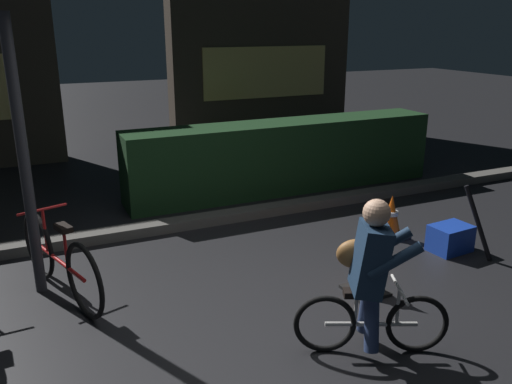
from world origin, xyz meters
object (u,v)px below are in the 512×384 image
street_post (24,162)px  traffic_cone_far (391,217)px  closed_umbrella (478,223)px  blue_crate (450,238)px  traffic_cone_near (367,266)px  parked_bike_center_left (60,260)px  cyclist (370,277)px

street_post → traffic_cone_far: 4.01m
traffic_cone_far → closed_umbrella: size_ratio=0.61×
street_post → blue_crate: bearing=-12.1°
street_post → traffic_cone_near: street_post is taller
traffic_cone_near → parked_bike_center_left: bearing=156.8°
traffic_cone_near → closed_umbrella: size_ratio=0.66×
parked_bike_center_left → closed_umbrella: (4.14, -0.97, 0.05)m
traffic_cone_far → closed_umbrella: (0.46, -0.86, 0.15)m
closed_umbrella → street_post: bearing=38.1°
parked_bike_center_left → traffic_cone_far: bearing=-109.6°
traffic_cone_near → cyclist: size_ratio=0.45×
blue_crate → closed_umbrella: size_ratio=0.52×
blue_crate → traffic_cone_near: bearing=-164.2°
traffic_cone_near → street_post: bearing=155.1°
traffic_cone_far → traffic_cone_near: bearing=-136.7°
cyclist → closed_umbrella: 2.28m
blue_crate → street_post: bearing=167.9°
street_post → cyclist: (2.25, -2.07, -0.64)m
cyclist → closed_umbrella: bearing=48.2°
blue_crate → cyclist: bearing=-149.3°
parked_bike_center_left → traffic_cone_near: size_ratio=2.92×
traffic_cone_near → blue_crate: 1.48m
parked_bike_center_left → traffic_cone_far: 3.68m
street_post → parked_bike_center_left: 0.94m
parked_bike_center_left → cyclist: (2.06, -1.88, 0.27)m
street_post → cyclist: 3.12m
parked_bike_center_left → traffic_cone_near: (2.61, -1.12, -0.09)m
traffic_cone_far → cyclist: size_ratio=0.42×
traffic_cone_near → traffic_cone_far: size_ratio=1.08×
traffic_cone_far → cyclist: 2.43m
blue_crate → traffic_cone_far: bearing=120.0°
traffic_cone_near → traffic_cone_far: 1.47m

